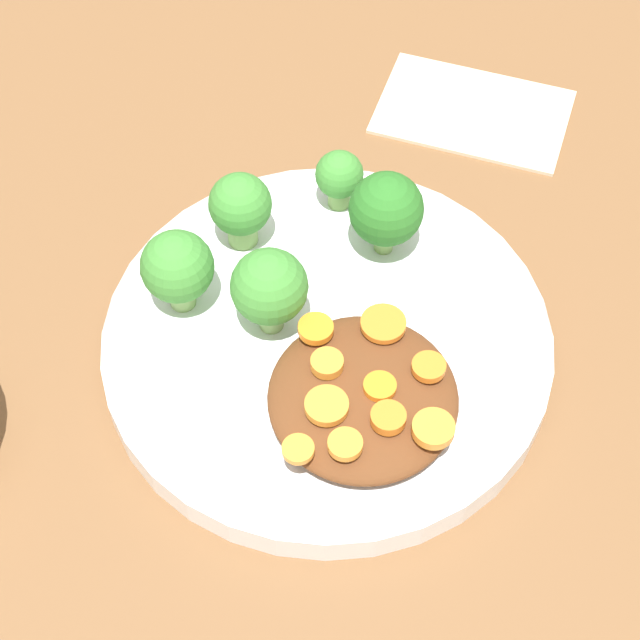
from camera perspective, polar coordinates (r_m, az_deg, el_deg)
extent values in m
plane|color=brown|center=(0.67, 0.00, -1.79)|extent=(4.00, 4.00, 0.00)
cylinder|color=white|center=(0.67, 0.00, -1.28)|extent=(0.28, 0.28, 0.02)
torus|color=white|center=(0.66, 0.00, -0.77)|extent=(0.28, 0.28, 0.01)
ellipsoid|color=#5B3319|center=(0.62, 1.89, -4.13)|extent=(0.11, 0.11, 0.02)
cylinder|color=#7FA85B|center=(0.67, -7.79, 1.55)|extent=(0.02, 0.02, 0.02)
sphere|color=#3D8433|center=(0.65, -8.02, 2.85)|extent=(0.05, 0.05, 0.05)
cylinder|color=#759E51|center=(0.72, 0.66, 6.76)|extent=(0.01, 0.01, 0.02)
sphere|color=#3D8433|center=(0.70, 0.67, 7.78)|extent=(0.03, 0.03, 0.03)
cylinder|color=#759E51|center=(0.70, -4.54, 4.92)|extent=(0.02, 0.02, 0.02)
sphere|color=#3D8433|center=(0.68, -4.66, 6.18)|extent=(0.04, 0.04, 0.04)
cylinder|color=#759E51|center=(0.69, 3.07, 4.52)|extent=(0.01, 0.01, 0.02)
sphere|color=#286B23|center=(0.67, 3.16, 5.93)|extent=(0.05, 0.05, 0.05)
cylinder|color=#7FA85B|center=(0.65, -3.03, 0.42)|extent=(0.02, 0.02, 0.03)
sphere|color=#3D8433|center=(0.63, -3.13, 1.80)|extent=(0.05, 0.05, 0.05)
cylinder|color=orange|center=(0.59, -1.62, -6.90)|extent=(0.02, 0.02, 0.00)
cylinder|color=orange|center=(0.59, 3.23, -5.23)|extent=(0.02, 0.02, 0.01)
cylinder|color=orange|center=(0.62, 5.40, -2.50)|extent=(0.02, 0.02, 0.01)
cylinder|color=orange|center=(0.59, 5.63, -5.78)|extent=(0.02, 0.02, 0.01)
cylinder|color=orange|center=(0.63, 2.99, -0.20)|extent=(0.03, 0.03, 0.00)
cylinder|color=orange|center=(0.61, 0.03, -2.32)|extent=(0.02, 0.02, 0.01)
cylinder|color=orange|center=(0.60, -0.25, -4.59)|extent=(0.03, 0.03, 0.01)
cylinder|color=orange|center=(0.61, 2.78, -3.55)|extent=(0.02, 0.02, 0.00)
cylinder|color=orange|center=(0.63, -0.64, -0.46)|extent=(0.02, 0.02, 0.01)
cylinder|color=orange|center=(0.59, 0.91, -6.64)|extent=(0.02, 0.02, 0.01)
cube|color=beige|center=(0.82, 7.85, 11.02)|extent=(0.16, 0.13, 0.01)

